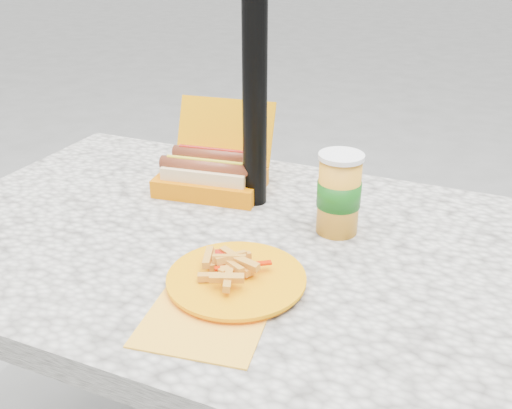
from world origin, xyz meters
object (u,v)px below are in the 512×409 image
at_px(umbrella_pole, 255,35).
at_px(soda_cup, 339,193).
at_px(fries_plate, 233,280).
at_px(hotdog_box, 212,172).

bearing_deg(umbrella_pole, soda_cup, -16.77).
bearing_deg(soda_cup, umbrella_pole, 163.23).
xyz_separation_m(umbrella_pole, soda_cup, (0.20, -0.06, -0.27)).
xyz_separation_m(umbrella_pole, fries_plate, (0.10, -0.31, -0.34)).
height_order(umbrella_pole, hotdog_box, umbrella_pole).
bearing_deg(hotdog_box, fries_plate, -65.26).
bearing_deg(fries_plate, soda_cup, 67.70).
bearing_deg(umbrella_pole, hotdog_box, 170.03).
height_order(umbrella_pole, fries_plate, umbrella_pole).
bearing_deg(soda_cup, hotdog_box, 165.64).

